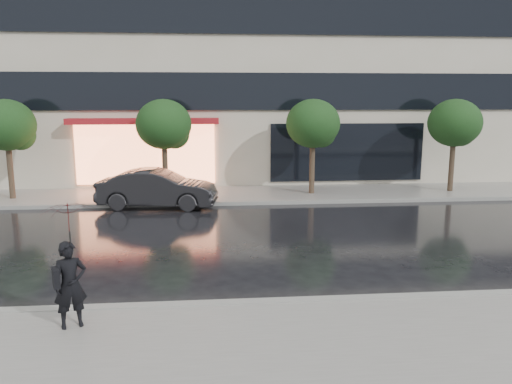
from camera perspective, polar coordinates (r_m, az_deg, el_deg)
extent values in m
plane|color=black|center=(10.96, 1.13, -10.88)|extent=(120.00, 120.00, 0.00)
cube|color=slate|center=(8.03, 3.78, -19.01)|extent=(60.00, 4.50, 0.12)
cube|color=slate|center=(20.80, -1.91, -0.29)|extent=(60.00, 3.50, 0.12)
cube|color=gray|center=(10.02, 1.77, -12.60)|extent=(60.00, 0.25, 0.14)
cube|color=gray|center=(19.08, -1.62, -1.26)|extent=(60.00, 0.25, 0.14)
cube|color=beige|center=(28.59, -2.96, 20.73)|extent=(30.00, 12.00, 18.00)
cube|color=black|center=(22.10, -2.23, 11.42)|extent=(28.00, 0.12, 1.60)
cube|color=black|center=(22.37, -2.30, 19.64)|extent=(28.00, 0.12, 1.60)
cube|color=#FF8C59|center=(22.37, -12.49, 4.23)|extent=(6.00, 0.10, 2.60)
cube|color=maroon|center=(21.93, -12.76, 7.90)|extent=(6.40, 0.70, 0.25)
cube|color=black|center=(23.03, 10.38, 4.49)|extent=(7.00, 0.10, 2.60)
cylinder|color=#33261C|center=(21.82, -26.23, 1.89)|extent=(0.22, 0.22, 2.20)
ellipsoid|color=black|center=(21.65, -26.64, 6.87)|extent=(2.20, 2.20, 1.98)
sphere|color=black|center=(21.71, -25.38, 5.92)|extent=(1.20, 1.20, 1.20)
cylinder|color=#33261C|center=(20.43, -10.33, 2.30)|extent=(0.22, 0.22, 2.20)
ellipsoid|color=black|center=(20.25, -10.51, 7.63)|extent=(2.20, 2.20, 1.98)
sphere|color=black|center=(20.44, -9.30, 6.57)|extent=(1.20, 1.20, 1.20)
cylinder|color=#33261C|center=(20.76, 6.41, 2.54)|extent=(0.22, 0.22, 2.20)
ellipsoid|color=black|center=(20.57, 6.52, 7.78)|extent=(2.20, 2.20, 1.98)
sphere|color=black|center=(20.88, 7.47, 6.70)|extent=(1.20, 1.20, 1.20)
cylinder|color=#33261C|center=(22.72, 21.43, 2.57)|extent=(0.22, 0.22, 2.20)
ellipsoid|color=black|center=(22.55, 21.76, 7.35)|extent=(2.20, 2.20, 1.98)
sphere|color=black|center=(22.93, 22.37, 6.35)|extent=(1.20, 1.20, 1.20)
imported|color=black|center=(18.84, -11.19, 0.38)|extent=(4.50, 2.09, 1.43)
imported|color=black|center=(9.26, -20.46, -9.91)|extent=(0.65, 0.55, 1.52)
imported|color=#370A0A|center=(8.97, -20.57, -3.72)|extent=(1.20, 1.21, 0.83)
cylinder|color=black|center=(9.09, -20.38, -6.57)|extent=(0.02, 0.02, 0.76)
cube|color=black|center=(9.13, -21.90, -9.08)|extent=(0.20, 0.30, 0.32)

